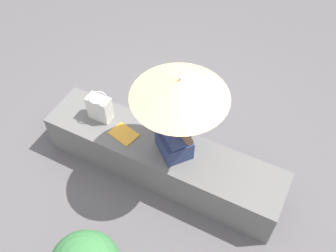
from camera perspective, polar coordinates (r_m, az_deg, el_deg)
ground_plane at (r=4.34m, az=-0.82°, el=-6.80°), size 14.00×14.00×0.00m
stone_bench at (r=4.13m, az=-0.86°, el=-4.95°), size 2.62×0.57×0.49m
person_seated at (r=3.59m, az=0.99°, el=0.00°), size 0.49×0.45×0.90m
parasol at (r=3.16m, az=1.79°, el=5.65°), size 0.87×0.87×1.05m
handbag_black at (r=4.13m, az=-10.17°, el=2.73°), size 0.25×0.18×0.31m
magazine at (r=4.04m, az=-6.62°, el=-1.19°), size 0.32×0.26×0.01m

